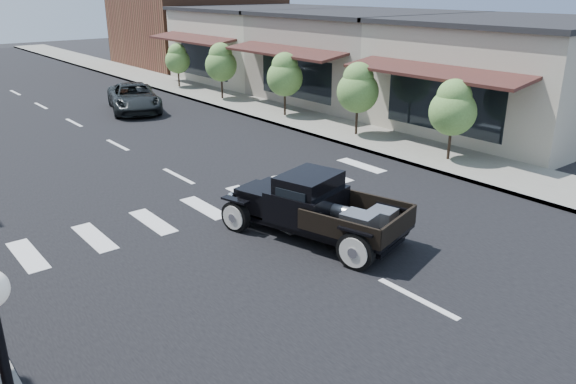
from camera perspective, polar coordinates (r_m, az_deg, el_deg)
ground at (r=13.66m, az=3.12°, el=-5.77°), size 120.00×120.00×0.00m
road at (r=26.15m, az=-19.48°, el=5.85°), size 14.00×80.00×0.02m
road_markings at (r=21.64m, az=-14.86°, el=3.48°), size 12.00×60.00×0.06m
sidewalk_right at (r=29.93m, az=-3.99°, el=8.78°), size 3.00×80.00×0.15m
storefront_near at (r=26.95m, az=21.97°, el=10.83°), size 10.00×9.00×4.50m
storefront_mid at (r=32.29m, az=7.79°, el=13.40°), size 10.00×9.00×4.50m
storefront_far at (r=39.00m, az=-2.12°, el=14.71°), size 10.00×9.00×4.50m
far_building_right at (r=47.53m, az=-9.22°, el=16.97°), size 11.00×10.00×7.00m
small_tree_a at (r=20.61m, az=16.29°, el=6.91°), size 1.65×1.65×2.74m
small_tree_b at (r=23.46m, az=7.06°, el=9.24°), size 1.71×1.71×2.85m
small_tree_c at (r=26.95m, az=-0.33°, el=10.79°), size 1.70×1.70×2.84m
small_tree_d at (r=31.43m, az=-6.79°, el=12.04°), size 1.72×1.72×2.87m
small_tree_e at (r=35.67m, az=-11.12°, el=12.45°), size 1.49×1.49×2.49m
hotrod_pickup at (r=13.94m, az=2.84°, el=-1.46°), size 3.46×5.25×1.67m
second_car at (r=29.65m, az=-15.38°, el=9.20°), size 3.64×5.37×1.36m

